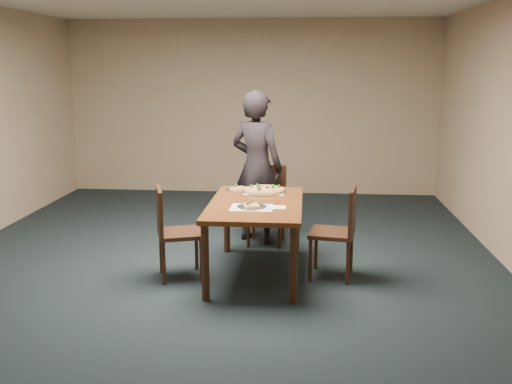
# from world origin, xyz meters

# --- Properties ---
(ground) EXTENTS (8.00, 8.00, 0.00)m
(ground) POSITION_xyz_m (0.00, 0.00, 0.00)
(ground) COLOR black
(ground) RESTS_ON ground
(room_shell) EXTENTS (8.00, 8.00, 8.00)m
(room_shell) POSITION_xyz_m (0.00, 0.00, 1.74)
(room_shell) COLOR tan
(room_shell) RESTS_ON ground
(dining_table) EXTENTS (0.90, 1.50, 0.75)m
(dining_table) POSITION_xyz_m (0.42, 0.13, 0.66)
(dining_table) COLOR #532810
(dining_table) RESTS_ON ground
(chair_far) EXTENTS (0.45, 0.45, 0.91)m
(chair_far) POSITION_xyz_m (0.45, 1.24, 0.52)
(chair_far) COLOR black
(chair_far) RESTS_ON ground
(chair_left) EXTENTS (0.53, 0.53, 0.91)m
(chair_left) POSITION_xyz_m (-0.39, -0.03, 0.52)
(chair_left) COLOR black
(chair_left) RESTS_ON ground
(chair_right) EXTENTS (0.48, 0.48, 0.91)m
(chair_right) POSITION_xyz_m (1.24, 0.12, 0.52)
(chair_right) COLOR black
(chair_right) RESTS_ON ground
(diner) EXTENTS (0.77, 0.66, 1.79)m
(diner) POSITION_xyz_m (0.33, 1.28, 0.89)
(diner) COLOR black
(diner) RESTS_ON ground
(placemat_main) EXTENTS (0.42, 0.32, 0.00)m
(placemat_main) POSITION_xyz_m (0.47, 0.59, 0.75)
(placemat_main) COLOR white
(placemat_main) RESTS_ON dining_table
(placemat_near) EXTENTS (0.40, 0.30, 0.00)m
(placemat_near) POSITION_xyz_m (0.40, -0.11, 0.75)
(placemat_near) COLOR white
(placemat_near) RESTS_ON dining_table
(pizza_pan) EXTENTS (0.45, 0.45, 0.07)m
(pizza_pan) POSITION_xyz_m (0.47, 0.59, 0.77)
(pizza_pan) COLOR silver
(pizza_pan) RESTS_ON dining_table
(slice_plate_near) EXTENTS (0.28, 0.28, 0.06)m
(slice_plate_near) POSITION_xyz_m (0.40, -0.11, 0.76)
(slice_plate_near) COLOR silver
(slice_plate_near) RESTS_ON dining_table
(slice_plate_far) EXTENTS (0.28, 0.28, 0.06)m
(slice_plate_far) POSITION_xyz_m (0.19, 0.66, 0.76)
(slice_plate_far) COLOR silver
(slice_plate_far) RESTS_ON dining_table
(napkin) EXTENTS (0.14, 0.14, 0.01)m
(napkin) POSITION_xyz_m (0.65, -0.09, 0.75)
(napkin) COLOR white
(napkin) RESTS_ON dining_table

